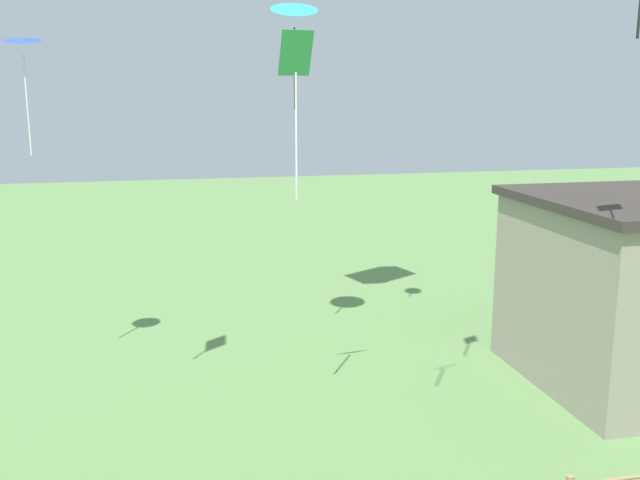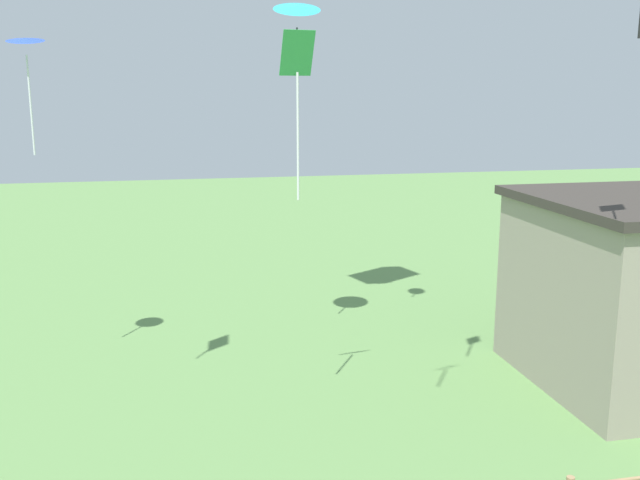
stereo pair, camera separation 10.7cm
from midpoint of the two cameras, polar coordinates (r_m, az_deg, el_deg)
name	(u,v)px [view 2 (the right image)]	position (r m, az deg, el deg)	size (l,w,h in m)	color
kite_green_diamond	(297,81)	(15.69, -1.61, 12.59)	(0.76, 0.47, 3.64)	green
kite_cyan_delta	(297,9)	(20.23, -1.70, 17.96)	(1.41, 1.36, 2.99)	#2DB2C6
kite_blue_delta	(26,46)	(19.70, -22.33, 14.18)	(0.94, 0.93, 2.99)	blue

